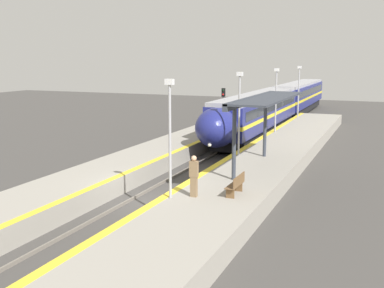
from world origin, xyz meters
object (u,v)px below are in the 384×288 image
object	(u,v)px
train	(280,103)
lamppost_far	(276,96)
lamppost_near	(170,131)
lamppost_farthest	(299,88)
lamppost_mid	(239,108)
railway_signal	(223,108)
person_waiting	(194,175)
platform_bench	(236,184)

from	to	relation	value
train	lamppost_far	xyz separation A→B (m)	(2.18, -11.40, 1.70)
lamppost_near	lamppost_farthest	xyz separation A→B (m)	(0.00, 29.41, 0.00)
train	lamppost_mid	xyz separation A→B (m)	(2.18, -21.20, 1.70)
lamppost_far	lamppost_farthest	distance (m)	9.80
lamppost_mid	railway_signal	bearing A→B (deg)	113.91
lamppost_mid	person_waiting	bearing A→B (deg)	-84.72
person_waiting	lamppost_mid	bearing A→B (deg)	95.28
lamppost_farthest	lamppost_near	bearing A→B (deg)	-90.00
railway_signal	lamppost_far	xyz separation A→B (m)	(4.46, -0.26, 1.21)
platform_bench	lamppost_near	bearing A→B (deg)	-148.26
lamppost_near	lamppost_farthest	bearing A→B (deg)	90.00
railway_signal	lamppost_far	world-z (taller)	lamppost_far
lamppost_near	lamppost_farthest	size ratio (longest dim) A/B	1.00
train	lamppost_mid	size ratio (longest dim) A/B	8.24
lamppost_mid	lamppost_far	xyz separation A→B (m)	(0.00, 9.80, 0.00)
railway_signal	lamppost_near	world-z (taller)	lamppost_near
railway_signal	lamppost_mid	distance (m)	11.08
lamppost_near	person_waiting	bearing A→B (deg)	32.83
platform_bench	lamppost_far	world-z (taller)	lamppost_far
person_waiting	railway_signal	bearing A→B (deg)	105.39
railway_signal	lamppost_farthest	xyz separation A→B (m)	(4.46, 9.54, 1.21)
lamppost_mid	lamppost_farthest	size ratio (longest dim) A/B	1.00
platform_bench	lamppost_mid	bearing A→B (deg)	106.52
lamppost_far	lamppost_farthest	world-z (taller)	same
railway_signal	lamppost_mid	size ratio (longest dim) A/B	0.86
lamppost_farthest	person_waiting	bearing A→B (deg)	-88.30
lamppost_mid	lamppost_far	bearing A→B (deg)	90.00
lamppost_mid	lamppost_far	world-z (taller)	same
railway_signal	lamppost_farthest	size ratio (longest dim) A/B	0.86
railway_signal	person_waiting	bearing A→B (deg)	-74.61
platform_bench	lamppost_farthest	world-z (taller)	lamppost_farthest
lamppost_mid	lamppost_far	size ratio (longest dim) A/B	1.00
railway_signal	lamppost_near	bearing A→B (deg)	-77.34
platform_bench	railway_signal	size ratio (longest dim) A/B	0.36
platform_bench	person_waiting	distance (m)	1.93
train	platform_bench	size ratio (longest dim) A/B	26.52
train	lamppost_mid	world-z (taller)	lamppost_mid
lamppost_far	lamppost_farthest	size ratio (longest dim) A/B	1.00
platform_bench	lamppost_farthest	size ratio (longest dim) A/B	0.31
person_waiting	railway_signal	size ratio (longest dim) A/B	0.42
person_waiting	railway_signal	distance (m)	20.05
platform_bench	person_waiting	world-z (taller)	person_waiting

